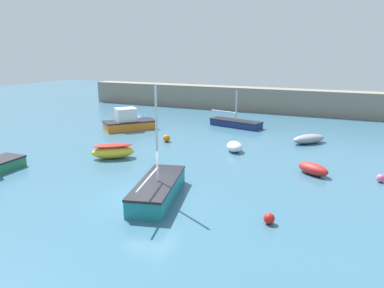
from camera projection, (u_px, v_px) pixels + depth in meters
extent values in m
cube|color=#38667F|center=(151.00, 201.00, 19.15)|extent=(120.00, 120.00, 0.20)
cube|color=gray|center=(278.00, 100.00, 45.46)|extent=(52.24, 2.48, 2.86)
ellipsoid|color=yellow|center=(113.00, 152.00, 26.22)|extent=(3.06, 2.74, 0.87)
ellipsoid|color=red|center=(113.00, 145.00, 26.10)|extent=(2.75, 2.46, 0.24)
cube|color=navy|center=(236.00, 124.00, 37.01)|extent=(5.39, 2.76, 0.56)
cube|color=black|center=(236.00, 121.00, 36.93)|extent=(5.50, 2.81, 0.12)
cylinder|color=silver|center=(236.00, 106.00, 36.57)|extent=(0.13, 0.13, 3.05)
cylinder|color=silver|center=(224.00, 111.00, 37.62)|extent=(2.85, 0.79, 0.10)
ellipsoid|color=white|center=(234.00, 147.00, 27.98)|extent=(1.85, 2.12, 0.75)
ellipsoid|color=gray|center=(309.00, 139.00, 30.44)|extent=(2.90, 3.07, 0.73)
ellipsoid|color=#2D56B7|center=(137.00, 117.00, 40.98)|extent=(3.23, 2.82, 0.61)
cube|color=teal|center=(158.00, 191.00, 19.10)|extent=(3.06, 5.61, 0.83)
cube|color=black|center=(158.00, 182.00, 18.99)|extent=(3.12, 5.72, 0.12)
cylinder|color=silver|center=(157.00, 136.00, 18.40)|extent=(0.11, 0.11, 4.90)
cylinder|color=silver|center=(148.00, 179.00, 17.17)|extent=(0.96, 3.33, 0.09)
cube|color=orange|center=(130.00, 125.00, 35.87)|extent=(4.67, 4.98, 0.72)
cube|color=black|center=(130.00, 121.00, 35.77)|extent=(4.76, 5.08, 0.12)
cube|color=silver|center=(126.00, 115.00, 35.47)|extent=(2.40, 2.43, 1.34)
ellipsoid|color=red|center=(313.00, 169.00, 22.78)|extent=(2.30, 1.94, 0.72)
sphere|color=red|center=(269.00, 219.00, 16.31)|extent=(0.50, 0.50, 0.50)
sphere|color=#EA668C|center=(381.00, 178.00, 21.47)|extent=(0.47, 0.47, 0.47)
sphere|color=orange|center=(167.00, 138.00, 30.94)|extent=(0.60, 0.60, 0.60)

